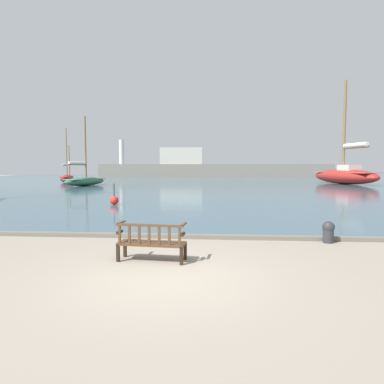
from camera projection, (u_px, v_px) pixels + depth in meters
name	position (u px, v px, depth m)	size (l,w,h in m)	color
ground_plane	(167.00, 278.00, 6.91)	(160.00, 160.00, 0.00)	gray
harbor_water	(212.00, 182.00, 50.66)	(100.00, 80.00, 0.08)	#385666
quay_edge_kerb	(186.00, 236.00, 10.74)	(40.00, 0.30, 0.12)	#675F54
park_bench	(151.00, 242.00, 8.10)	(1.64, 0.67, 0.92)	black
sailboat_far_starboard	(85.00, 180.00, 38.74)	(3.64, 6.90, 7.83)	#2D6647
sailboat_outer_starboard	(345.00, 175.00, 42.67)	(6.63, 11.76, 12.83)	maroon
sailboat_distant_harbor	(67.00, 178.00, 47.59)	(2.36, 5.54, 7.47)	maroon
mooring_bollard	(328.00, 231.00, 10.08)	(0.36, 0.36, 0.65)	#2D2D33
channel_buoy	(114.00, 200.00, 19.47)	(0.50, 0.50, 1.20)	red
far_breakwater	(207.00, 168.00, 68.55)	(46.59, 2.40, 7.71)	slate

